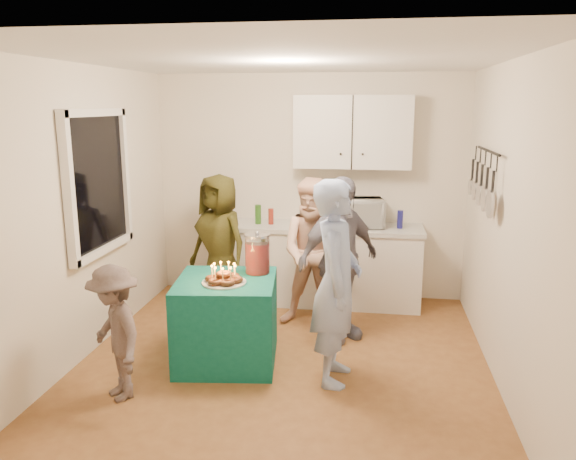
# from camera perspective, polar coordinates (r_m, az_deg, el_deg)

# --- Properties ---
(floor) EXTENTS (4.00, 4.00, 0.00)m
(floor) POSITION_cam_1_polar(r_m,az_deg,el_deg) (5.09, -0.61, -13.62)
(floor) COLOR brown
(floor) RESTS_ON ground
(ceiling) EXTENTS (4.00, 4.00, 0.00)m
(ceiling) POSITION_cam_1_polar(r_m,az_deg,el_deg) (4.57, -0.69, 17.02)
(ceiling) COLOR white
(ceiling) RESTS_ON floor
(back_wall) EXTENTS (3.60, 3.60, 0.00)m
(back_wall) POSITION_cam_1_polar(r_m,az_deg,el_deg) (6.61, 2.16, 4.37)
(back_wall) COLOR silver
(back_wall) RESTS_ON floor
(left_wall) EXTENTS (4.00, 4.00, 0.00)m
(left_wall) POSITION_cam_1_polar(r_m,az_deg,el_deg) (5.25, -20.41, 1.42)
(left_wall) COLOR silver
(left_wall) RESTS_ON floor
(right_wall) EXTENTS (4.00, 4.00, 0.00)m
(right_wall) POSITION_cam_1_polar(r_m,az_deg,el_deg) (4.72, 21.45, 0.13)
(right_wall) COLOR silver
(right_wall) RESTS_ON floor
(window_night) EXTENTS (0.04, 1.00, 1.20)m
(window_night) POSITION_cam_1_polar(r_m,az_deg,el_deg) (5.46, -18.83, 4.60)
(window_night) COLOR black
(window_night) RESTS_ON left_wall
(counter) EXTENTS (2.20, 0.58, 0.86)m
(counter) POSITION_cam_1_polar(r_m,az_deg,el_deg) (6.49, 3.55, -3.68)
(counter) COLOR white
(counter) RESTS_ON floor
(countertop) EXTENTS (2.24, 0.62, 0.05)m
(countertop) POSITION_cam_1_polar(r_m,az_deg,el_deg) (6.37, 3.61, 0.25)
(countertop) COLOR beige
(countertop) RESTS_ON counter
(upper_cabinet) EXTENTS (1.30, 0.30, 0.80)m
(upper_cabinet) POSITION_cam_1_polar(r_m,az_deg,el_deg) (6.36, 6.60, 9.86)
(upper_cabinet) COLOR white
(upper_cabinet) RESTS_ON back_wall
(pot_rack) EXTENTS (0.12, 1.00, 0.60)m
(pot_rack) POSITION_cam_1_polar(r_m,az_deg,el_deg) (5.33, 19.27, 4.93)
(pot_rack) COLOR black
(pot_rack) RESTS_ON right_wall
(microwave) EXTENTS (0.62, 0.47, 0.31)m
(microwave) POSITION_cam_1_polar(r_m,az_deg,el_deg) (6.32, 7.08, 1.74)
(microwave) COLOR white
(microwave) RESTS_ON countertop
(party_table) EXTENTS (0.95, 0.95, 0.76)m
(party_table) POSITION_cam_1_polar(r_m,az_deg,el_deg) (5.06, -6.25, -9.14)
(party_table) COLOR #0E5E51
(party_table) RESTS_ON floor
(donut_cake) EXTENTS (0.38, 0.38, 0.18)m
(donut_cake) POSITION_cam_1_polar(r_m,az_deg,el_deg) (4.81, -6.53, -4.37)
(donut_cake) COLOR #381C0C
(donut_cake) RESTS_ON party_table
(punch_jar) EXTENTS (0.22, 0.22, 0.34)m
(punch_jar) POSITION_cam_1_polar(r_m,az_deg,el_deg) (5.05, -3.12, -2.52)
(punch_jar) COLOR #B0100E
(punch_jar) RESTS_ON party_table
(man_birthday) EXTENTS (0.42, 0.63, 1.69)m
(man_birthday) POSITION_cam_1_polar(r_m,az_deg,el_deg) (4.57, 4.96, -5.35)
(man_birthday) COLOR #9EB4E6
(man_birthday) RESTS_ON floor
(woman_back_left) EXTENTS (0.89, 0.78, 1.52)m
(woman_back_left) POSITION_cam_1_polar(r_m,az_deg,el_deg) (6.22, -6.97, -1.32)
(woman_back_left) COLOR #565318
(woman_back_left) RESTS_ON floor
(woman_back_center) EXTENTS (0.75, 0.59, 1.54)m
(woman_back_center) POSITION_cam_1_polar(r_m,az_deg,el_deg) (5.72, 2.81, -2.37)
(woman_back_center) COLOR #F6A080
(woman_back_center) RESTS_ON floor
(woman_back_right) EXTENTS (0.95, 0.93, 1.60)m
(woman_back_right) POSITION_cam_1_polar(r_m,az_deg,el_deg) (5.40, 5.19, -2.99)
(woman_back_right) COLOR black
(woman_back_right) RESTS_ON floor
(child_near_left) EXTENTS (0.77, 0.78, 1.07)m
(child_near_left) POSITION_cam_1_polar(r_m,az_deg,el_deg) (4.57, -17.16, -9.96)
(child_near_left) COLOR #4E403E
(child_near_left) RESTS_ON floor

